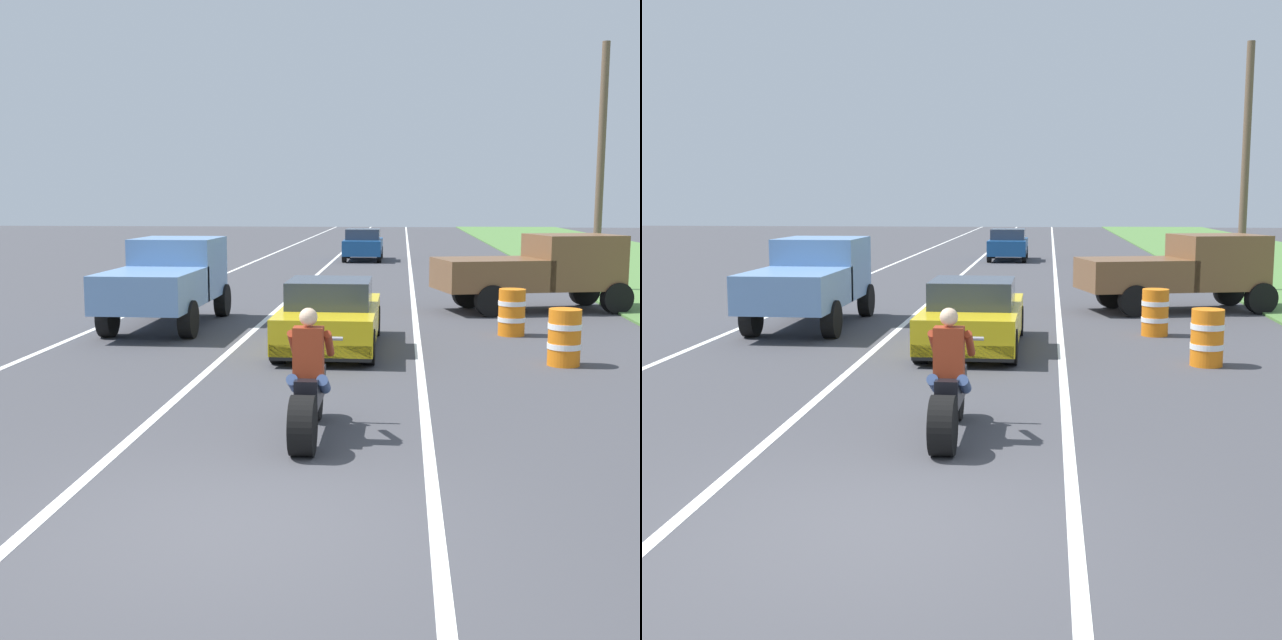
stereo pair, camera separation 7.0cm
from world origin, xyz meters
The scene contains 12 objects.
ground_plane centered at (0.00, 0.00, 0.00)m, with size 160.00×160.00×0.00m, color #424247.
lane_stripe_left_solid centered at (-5.40, 20.00, 0.00)m, with size 0.14×120.00×0.01m, color white.
lane_stripe_right_solid centered at (1.80, 20.00, 0.00)m, with size 0.14×120.00×0.01m, color white.
lane_stripe_centre_dashed centered at (-1.80, 20.00, 0.00)m, with size 0.14×120.00×0.01m, color white.
motorcycle_with_rider centered at (0.36, 2.68, 0.59)m, with size 0.70×2.21×1.62m.
sports_car_yellow centered at (0.09, 8.91, 0.63)m, with size 1.84×4.30×1.37m.
pickup_truck_left_lane_light_blue centered at (-3.85, 11.46, 1.11)m, with size 2.02×4.80×1.98m.
pickup_truck_right_shoulder_brown centered at (5.01, 14.96, 1.11)m, with size 5.14×3.14×1.98m.
utility_pole_roadside centered at (7.58, 20.01, 3.83)m, with size 0.24×0.24×7.66m, color brown.
construction_barrel_nearest centered at (4.31, 7.66, 0.50)m, with size 0.58×0.58×1.00m.
construction_barrel_mid centered at (3.81, 10.87, 0.50)m, with size 0.58×0.58×1.00m.
distant_car_far_ahead centered at (-0.39, 32.45, 0.77)m, with size 1.80×4.00×1.50m.
Camera 2 is at (1.53, -7.02, 2.90)m, focal length 46.70 mm.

